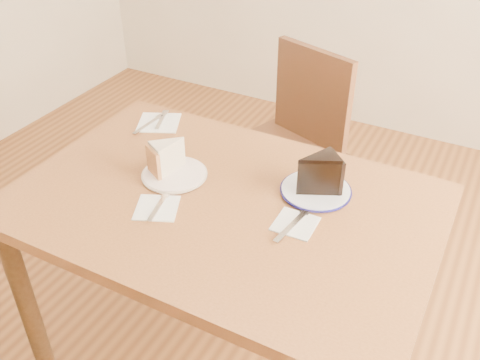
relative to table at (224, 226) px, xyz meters
name	(u,v)px	position (x,y,z in m)	size (l,w,h in m)	color
table	(224,226)	(0.00, 0.00, 0.00)	(1.20, 0.80, 0.75)	#522D16
chair_far	(287,149)	(-0.10, 0.71, -0.15)	(0.57, 0.57, 0.90)	#341B0F
plate_cream	(175,174)	(-0.19, 0.03, 0.10)	(0.19, 0.19, 0.01)	white
plate_navy	(316,190)	(0.22, 0.16, 0.10)	(0.20, 0.20, 0.01)	white
carrot_cake	(170,157)	(-0.21, 0.05, 0.15)	(0.07, 0.10, 0.09)	beige
chocolate_cake	(316,176)	(0.22, 0.15, 0.16)	(0.08, 0.12, 0.11)	black
napkin_cream	(157,208)	(-0.15, -0.12, 0.10)	(0.12, 0.12, 0.00)	white
napkin_navy	(295,224)	(0.22, 0.00, 0.10)	(0.11, 0.11, 0.00)	white
napkin_spare	(159,123)	(-0.43, 0.29, 0.10)	(0.14, 0.14, 0.00)	white
fork_cream	(159,206)	(-0.14, -0.12, 0.10)	(0.01, 0.14, 0.00)	silver
knife_navy	(292,225)	(0.22, -0.02, 0.10)	(0.02, 0.17, 0.00)	silver
fork_spare	(161,120)	(-0.43, 0.30, 0.10)	(0.01, 0.14, 0.00)	white
knife_spare	(148,124)	(-0.45, 0.25, 0.10)	(0.01, 0.16, 0.00)	silver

